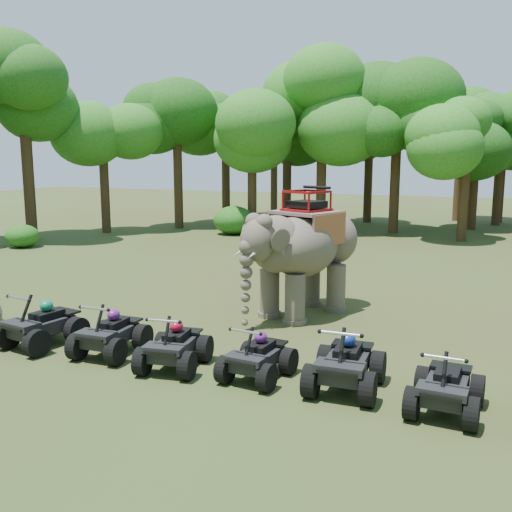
% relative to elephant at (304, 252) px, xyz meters
% --- Properties ---
extents(ground, '(110.00, 110.00, 0.00)m').
position_rel_elephant_xyz_m(ground, '(-0.71, -2.97, -1.79)').
color(ground, '#47381E').
rests_on(ground, ground).
extents(elephant, '(3.33, 4.65, 3.58)m').
position_rel_elephant_xyz_m(elephant, '(0.00, 0.00, 0.00)').
color(elephant, brown).
rests_on(elephant, ground).
extents(atv_0, '(1.53, 1.94, 1.31)m').
position_rel_elephant_xyz_m(atv_0, '(-4.77, -5.07, -1.13)').
color(atv_0, black).
rests_on(atv_0, ground).
extents(atv_1, '(1.30, 1.74, 1.24)m').
position_rel_elephant_xyz_m(atv_1, '(-2.91, -4.93, -1.17)').
color(atv_1, black).
rests_on(atv_1, ground).
extents(atv_2, '(1.44, 1.81, 1.22)m').
position_rel_elephant_xyz_m(atv_2, '(-1.15, -5.10, -1.18)').
color(atv_2, black).
rests_on(atv_2, ground).
extents(atv_3, '(1.26, 1.64, 1.15)m').
position_rel_elephant_xyz_m(atv_3, '(0.68, -4.94, -1.21)').
color(atv_3, black).
rests_on(atv_3, ground).
extents(atv_4, '(1.39, 1.85, 1.33)m').
position_rel_elephant_xyz_m(atv_4, '(2.45, -4.79, -1.12)').
color(atv_4, black).
rests_on(atv_4, ground).
extents(atv_5, '(1.26, 1.68, 1.20)m').
position_rel_elephant_xyz_m(atv_5, '(4.30, -5.08, -1.19)').
color(atv_5, black).
rests_on(atv_5, ground).
extents(tree_0, '(6.10, 6.10, 8.71)m').
position_rel_elephant_xyz_m(tree_0, '(-0.71, 18.73, 2.57)').
color(tree_0, '#195114').
rests_on(tree_0, ground).
extents(tree_1, '(4.61, 4.61, 6.58)m').
position_rel_elephant_xyz_m(tree_1, '(3.20, 16.77, 1.50)').
color(tree_1, '#195114').
rests_on(tree_1, ground).
extents(tree_24, '(6.61, 6.61, 9.44)m').
position_rel_elephant_xyz_m(tree_24, '(-18.09, 8.25, 2.93)').
color(tree_24, '#195114').
rests_on(tree_24, ground).
extents(tree_25, '(5.15, 5.15, 7.36)m').
position_rel_elephant_xyz_m(tree_25, '(-16.33, 12.30, 1.89)').
color(tree_25, '#195114').
rests_on(tree_25, ground).
extents(tree_26, '(5.66, 5.66, 8.09)m').
position_rel_elephant_xyz_m(tree_26, '(-13.46, 15.82, 2.26)').
color(tree_26, '#195114').
rests_on(tree_26, ground).
extents(tree_27, '(5.30, 5.30, 7.57)m').
position_rel_elephant_xyz_m(tree_27, '(-8.34, 15.53, 2.00)').
color(tree_27, '#195114').
rests_on(tree_27, ground).
extents(tree_28, '(6.40, 6.40, 9.14)m').
position_rel_elephant_xyz_m(tree_28, '(-4.77, 17.52, 2.78)').
color(tree_28, '#195114').
rests_on(tree_28, ground).
extents(tree_29, '(5.88, 5.88, 8.39)m').
position_rel_elephant_xyz_m(tree_29, '(2.23, 26.98, 2.41)').
color(tree_29, '#195114').
rests_on(tree_29, ground).
extents(tree_30, '(5.31, 5.31, 7.58)m').
position_rel_elephant_xyz_m(tree_30, '(-11.14, 26.20, 2.00)').
color(tree_30, '#195114').
rests_on(tree_30, ground).
extents(tree_31, '(5.36, 5.36, 7.66)m').
position_rel_elephant_xyz_m(tree_31, '(4.78, 25.22, 2.04)').
color(tree_31, '#195114').
rests_on(tree_31, ground).
extents(tree_32, '(5.48, 5.48, 7.82)m').
position_rel_elephant_xyz_m(tree_32, '(-11.91, 19.36, 2.12)').
color(tree_32, '#195114').
rests_on(tree_32, ground).
extents(tree_34, '(6.15, 6.15, 8.78)m').
position_rel_elephant_xyz_m(tree_34, '(4.91, 26.89, 2.60)').
color(tree_34, '#195114').
rests_on(tree_34, ground).
extents(tree_35, '(5.76, 5.76, 8.23)m').
position_rel_elephant_xyz_m(tree_35, '(-3.30, 23.60, 2.33)').
color(tree_35, '#195114').
rests_on(tree_35, ground).
extents(tree_38, '(6.12, 6.12, 8.74)m').
position_rel_elephant_xyz_m(tree_38, '(-7.88, 20.16, 2.58)').
color(tree_38, '#195114').
rests_on(tree_38, ground).
extents(tree_39, '(4.99, 4.99, 7.13)m').
position_rel_elephant_xyz_m(tree_39, '(3.44, 22.20, 1.78)').
color(tree_39, '#195114').
rests_on(tree_39, ground).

